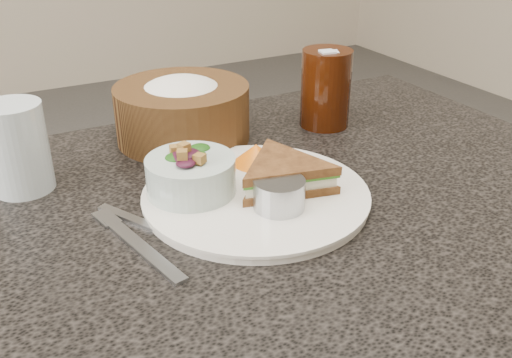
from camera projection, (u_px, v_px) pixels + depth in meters
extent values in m
cylinder|color=silver|center=(256.00, 196.00, 0.71)|extent=(0.28, 0.28, 0.01)
cylinder|color=#A2A6AC|center=(279.00, 194.00, 0.67)|extent=(0.08, 0.08, 0.04)
cone|color=orange|center=(256.00, 154.00, 0.78)|extent=(0.09, 0.09, 0.03)
cube|color=#ABAFB7|center=(141.00, 247.00, 0.62)|extent=(0.05, 0.16, 0.00)
cube|color=#A5A9AD|center=(158.00, 229.00, 0.65)|extent=(0.10, 0.17, 0.00)
cylinder|color=silver|center=(17.00, 148.00, 0.72)|extent=(0.08, 0.08, 0.12)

